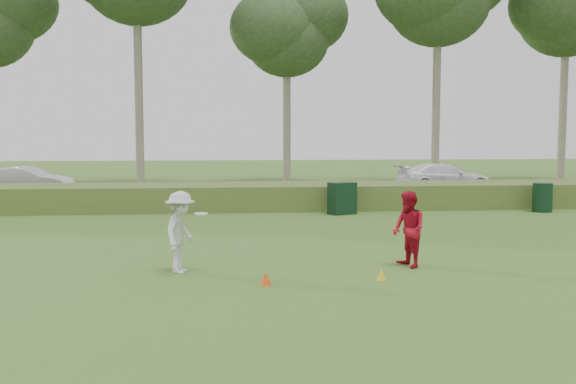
{
  "coord_description": "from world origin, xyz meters",
  "views": [
    {
      "loc": [
        -1.59,
        -11.75,
        2.68
      ],
      "look_at": [
        0.0,
        4.0,
        1.3
      ],
      "focal_mm": 40.0,
      "sensor_mm": 36.0,
      "label": 1
    }
  ],
  "objects": [
    {
      "name": "cone_orange",
      "position": [
        -0.84,
        -0.36,
        0.11
      ],
      "size": [
        0.21,
        0.21,
        0.23
      ],
      "primitive_type": "cone",
      "color": "#DC450B",
      "rests_on": "ground"
    },
    {
      "name": "ground",
      "position": [
        0.0,
        0.0,
        0.0
      ],
      "size": [
        120.0,
        120.0,
        0.0
      ],
      "primitive_type": "plane",
      "color": "#365E1F",
      "rests_on": "ground"
    },
    {
      "name": "tree_6",
      "position": [
        18.0,
        23.8,
        10.1
      ],
      "size": [
        7.02,
        7.02,
        13.5
      ],
      "color": "gray",
      "rests_on": "ground"
    },
    {
      "name": "cone_yellow",
      "position": [
        1.34,
        -0.17,
        0.1
      ],
      "size": [
        0.18,
        0.18,
        0.2
      ],
      "primitive_type": "cone",
      "color": "gold",
      "rests_on": "ground"
    },
    {
      "name": "car_mid",
      "position": [
        -10.17,
        17.39,
        0.7
      ],
      "size": [
        3.99,
        1.75,
        1.28
      ],
      "primitive_type": "imported",
      "rotation": [
        0.0,
        0.0,
        1.47
      ],
      "color": "silver",
      "rests_on": "park_road"
    },
    {
      "name": "tree_4",
      "position": [
        2.0,
        24.5,
        8.59
      ],
      "size": [
        6.24,
        6.24,
        11.5
      ],
      "color": "gray",
      "rests_on": "ground"
    },
    {
      "name": "park_road",
      "position": [
        0.0,
        17.0,
        0.03
      ],
      "size": [
        80.0,
        6.0,
        0.06
      ],
      "primitive_type": "cube",
      "color": "#2D2D2D",
      "rests_on": "ground"
    },
    {
      "name": "reed_strip",
      "position": [
        0.0,
        12.0,
        0.45
      ],
      "size": [
        80.0,
        3.0,
        0.9
      ],
      "primitive_type": "cube",
      "color": "#455D25",
      "rests_on": "ground"
    },
    {
      "name": "player_white",
      "position": [
        -2.44,
        0.84,
        0.81
      ],
      "size": [
        0.97,
        1.17,
        1.61
      ],
      "rotation": [
        0.0,
        0.0,
        1.29
      ],
      "color": "silver",
      "rests_on": "ground"
    },
    {
      "name": "player_red",
      "position": [
        2.17,
        0.91,
        0.78
      ],
      "size": [
        0.76,
        0.88,
        1.57
      ],
      "primitive_type": "imported",
      "rotation": [
        0.0,
        0.0,
        -1.33
      ],
      "color": "#AA0E23",
      "rests_on": "ground"
    },
    {
      "name": "trash_bin",
      "position": [
        9.67,
        9.85,
        0.51
      ],
      "size": [
        0.84,
        0.84,
        1.02
      ],
      "primitive_type": "cylinder",
      "rotation": [
        0.0,
        0.0,
        0.27
      ],
      "color": "black",
      "rests_on": "ground"
    },
    {
      "name": "car_right",
      "position": [
        8.87,
        17.83,
        0.72
      ],
      "size": [
        4.65,
        2.12,
        1.32
      ],
      "primitive_type": "imported",
      "rotation": [
        0.0,
        0.0,
        1.63
      ],
      "color": "white",
      "rests_on": "park_road"
    },
    {
      "name": "utility_cabinet",
      "position": [
        2.46,
        9.88,
        0.55
      ],
      "size": [
        1.02,
        0.86,
        1.1
      ],
      "primitive_type": "cube",
      "rotation": [
        0.0,
        0.0,
        0.42
      ],
      "color": "black",
      "rests_on": "ground"
    }
  ]
}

